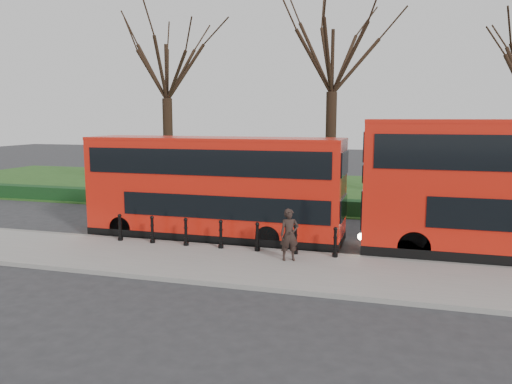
% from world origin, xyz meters
% --- Properties ---
extents(ground, '(120.00, 120.00, 0.00)m').
position_xyz_m(ground, '(0.00, 0.00, 0.00)').
color(ground, '#28282B').
rests_on(ground, ground).
extents(pavement, '(60.00, 4.00, 0.15)m').
position_xyz_m(pavement, '(0.00, -3.00, 0.07)').
color(pavement, gray).
rests_on(pavement, ground).
extents(kerb, '(60.00, 0.25, 0.16)m').
position_xyz_m(kerb, '(0.00, -1.00, 0.07)').
color(kerb, slate).
rests_on(kerb, ground).
extents(grass_verge, '(60.00, 18.00, 0.06)m').
position_xyz_m(grass_verge, '(0.00, 15.00, 0.03)').
color(grass_verge, '#224617').
rests_on(grass_verge, ground).
extents(hedge, '(60.00, 0.90, 0.80)m').
position_xyz_m(hedge, '(0.00, 6.80, 0.40)').
color(hedge, black).
rests_on(hedge, ground).
extents(yellow_line_outer, '(60.00, 0.10, 0.01)m').
position_xyz_m(yellow_line_outer, '(0.00, -0.70, 0.01)').
color(yellow_line_outer, yellow).
rests_on(yellow_line_outer, ground).
extents(yellow_line_inner, '(60.00, 0.10, 0.01)m').
position_xyz_m(yellow_line_inner, '(0.00, -0.50, 0.01)').
color(yellow_line_inner, yellow).
rests_on(yellow_line_inner, ground).
extents(tree_left, '(7.03, 7.03, 10.99)m').
position_xyz_m(tree_left, '(-8.00, 10.00, 7.99)').
color(tree_left, black).
rests_on(tree_left, ground).
extents(tree_mid, '(7.33, 7.33, 11.45)m').
position_xyz_m(tree_mid, '(2.00, 10.00, 8.32)').
color(tree_mid, black).
rests_on(tree_mid, ground).
extents(bollard_row, '(8.49, 0.15, 1.00)m').
position_xyz_m(bollard_row, '(-0.39, -1.35, 0.65)').
color(bollard_row, black).
rests_on(bollard_row, pavement).
extents(bus_lead, '(10.34, 2.38, 4.11)m').
position_xyz_m(bus_lead, '(-1.33, 0.43, 2.07)').
color(bus_lead, red).
rests_on(bus_lead, ground).
extents(pedestrian, '(0.75, 0.64, 1.75)m').
position_xyz_m(pedestrian, '(2.35, -2.18, 1.02)').
color(pedestrian, black).
rests_on(pedestrian, pavement).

